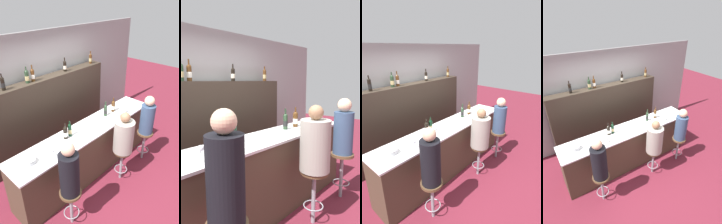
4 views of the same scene
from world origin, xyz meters
TOP-DOWN VIEW (x-y plane):
  - ground_plane at (0.00, 0.00)m, footprint 16.00×16.00m
  - wall_back at (0.00, 1.67)m, footprint 6.40×0.05m
  - bar_counter at (0.00, 0.28)m, footprint 3.26×0.60m
  - back_bar_cabinet at (0.00, 1.45)m, footprint 3.06×0.28m
  - wine_bottle_counter_0 at (-0.50, 0.35)m, footprint 0.08×0.08m
  - wine_bottle_counter_1 at (-0.40, 0.35)m, footprint 0.07×0.07m
  - wine_bottle_counter_2 at (0.57, 0.35)m, footprint 0.07×0.07m
  - wine_bottle_counter_3 at (0.82, 0.35)m, footprint 0.08×0.08m
  - wine_bottle_backbar_0 at (-0.91, 1.45)m, footprint 0.07×0.07m
  - wine_bottle_backbar_1 at (-0.43, 1.45)m, footprint 0.08×0.08m
  - wine_bottle_backbar_2 at (-0.31, 1.45)m, footprint 0.07×0.07m
  - wine_bottle_backbar_3 at (0.50, 1.45)m, footprint 0.07×0.07m
  - wine_bottle_backbar_4 at (1.31, 1.45)m, footprint 0.07×0.07m
  - wine_glass_0 at (-0.96, 0.13)m, footprint 0.07×0.07m
  - wine_glass_1 at (-0.66, 0.13)m, footprint 0.08×0.08m
  - wine_glass_2 at (0.68, 0.13)m, footprint 0.06×0.06m
  - wine_glass_3 at (0.95, 0.13)m, footprint 0.07×0.07m
  - metal_bowl at (-1.27, 0.28)m, footprint 0.19×0.19m
  - tasting_menu at (0.07, 0.12)m, footprint 0.21×0.30m
  - bar_stool_left at (-1.03, -0.31)m, footprint 0.33×0.33m
  - guest_seated_left at (-1.03, -0.31)m, footprint 0.29×0.29m
  - bar_stool_middle at (0.27, -0.31)m, footprint 0.33×0.33m
  - guest_seated_middle at (0.27, -0.31)m, footprint 0.36×0.36m
  - bar_stool_right at (1.08, -0.31)m, footprint 0.33×0.33m
  - guest_seated_right at (1.08, -0.31)m, footprint 0.28×0.28m

SIDE VIEW (x-z plane):
  - ground_plane at x=0.00m, z-range 0.00..0.00m
  - bar_counter at x=0.00m, z-range 0.00..1.03m
  - bar_stool_left at x=-1.03m, z-range 0.18..0.86m
  - bar_stool_middle at x=0.27m, z-range 0.18..0.86m
  - bar_stool_right at x=1.08m, z-range 0.18..0.86m
  - back_bar_cabinet at x=0.00m, z-range 0.00..1.73m
  - guest_seated_middle at x=0.27m, z-range 0.62..1.40m
  - tasting_menu at x=0.07m, z-range 1.03..1.03m
  - guest_seated_right at x=1.08m, z-range 0.64..1.45m
  - metal_bowl at x=-1.27m, z-range 1.03..1.10m
  - guest_seated_left at x=-1.03m, z-range 0.63..1.50m
  - wine_glass_3 at x=0.95m, z-range 1.06..1.19m
  - wine_glass_1 at x=-0.66m, z-range 1.06..1.20m
  - wine_glass_2 at x=0.68m, z-range 1.06..1.20m
  - wine_glass_0 at x=-0.96m, z-range 1.06..1.22m
  - wine_bottle_counter_0 at x=-0.50m, z-range 1.00..1.29m
  - wine_bottle_counter_3 at x=0.82m, z-range 1.00..1.30m
  - wine_bottle_counter_1 at x=-0.40m, z-range 1.01..1.30m
  - wine_bottle_counter_2 at x=0.57m, z-range 1.00..1.31m
  - wall_back at x=0.00m, z-range 0.00..2.60m
  - wine_bottle_backbar_3 at x=0.50m, z-range 1.70..2.00m
  - wine_bottle_backbar_4 at x=1.31m, z-range 1.71..2.00m
  - wine_bottle_backbar_2 at x=-0.31m, z-range 1.70..2.02m
  - wine_bottle_backbar_0 at x=-0.91m, z-range 1.71..2.01m
  - wine_bottle_backbar_1 at x=-0.43m, z-range 1.71..2.01m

